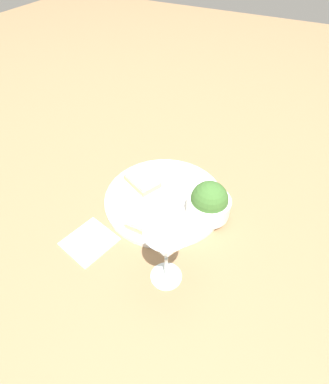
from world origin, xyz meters
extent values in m
plane|color=#93704C|center=(0.00, 0.00, 0.00)|extent=(4.00, 4.00, 0.00)
cylinder|color=white|center=(0.00, 0.00, 0.01)|extent=(0.34, 0.34, 0.01)
cylinder|color=white|center=(0.13, 0.00, 0.04)|extent=(0.12, 0.12, 0.05)
sphere|color=#3D6B2D|center=(0.13, 0.00, 0.07)|extent=(0.10, 0.10, 0.10)
cylinder|color=white|center=(-0.08, -0.08, 0.03)|extent=(0.05, 0.05, 0.03)
cylinder|color=beige|center=(-0.08, -0.08, 0.04)|extent=(0.04, 0.04, 0.01)
cube|color=#D1B27F|center=(0.01, -0.11, 0.02)|extent=(0.10, 0.08, 0.02)
cube|color=#F4E5C1|center=(0.01, -0.11, 0.04)|extent=(0.09, 0.07, 0.01)
cube|color=#D1B27F|center=(-0.09, 0.02, 0.02)|extent=(0.12, 0.10, 0.02)
cube|color=#F4E5C1|center=(-0.09, 0.02, 0.04)|extent=(0.11, 0.10, 0.01)
cylinder|color=silver|center=(0.12, -0.22, 0.00)|extent=(0.07, 0.07, 0.01)
cylinder|color=silver|center=(0.12, -0.22, 0.04)|extent=(0.01, 0.01, 0.07)
cone|color=silver|center=(0.12, -0.22, 0.12)|extent=(0.09, 0.09, 0.09)
cube|color=white|center=(-0.10, -0.22, 0.00)|extent=(0.13, 0.14, 0.01)
camera|label=1|loc=(0.28, -0.53, 0.63)|focal=28.00mm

